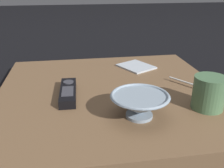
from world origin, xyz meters
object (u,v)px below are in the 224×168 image
Objects in this scene: cereal_bowl at (140,104)px; tv_remote_near at (68,92)px; teaspoon at (203,88)px; coffee_mug at (209,93)px; folded_napkin at (136,66)px.

tv_remote_near is at bearing 139.68° from cereal_bowl.
tv_remote_near is (-0.39, 0.03, 0.00)m from teaspoon.
cereal_bowl is 0.25m from teaspoon.
teaspoon is at bearing 68.50° from coffee_mug.
tv_remote_near is 1.06× the size of folded_napkin.
cereal_bowl is 1.11× the size of teaspoon.
coffee_mug is at bearing -73.48° from folded_napkin.
folded_napkin is at bearing 106.52° from coffee_mug.
coffee_mug is 0.53× the size of tv_remote_near.
coffee_mug is 0.36m from folded_napkin.
coffee_mug is at bearing -19.88° from tv_remote_near.
cereal_bowl is 0.19m from coffee_mug.
cereal_bowl is at bearing -40.32° from tv_remote_near.
cereal_bowl is 0.92× the size of folded_napkin.
teaspoon is at bearing -59.92° from folded_napkin.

